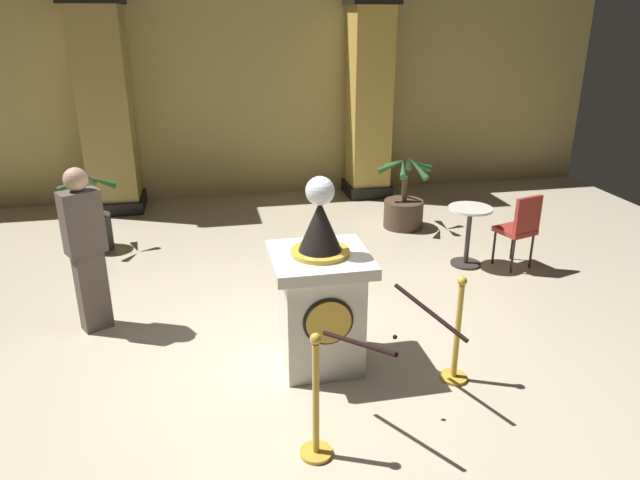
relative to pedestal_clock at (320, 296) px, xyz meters
name	(u,v)px	position (x,y,z in m)	size (l,w,h in m)	color
ground_plane	(293,352)	(-0.22, 0.22, -0.68)	(12.82, 12.82, 0.00)	beige
back_wall	(240,95)	(-0.22, 5.67, 1.05)	(12.82, 0.16, 3.44)	tan
pedestal_clock	(320,296)	(0.00, 0.00, 0.00)	(0.85, 0.85, 1.76)	silver
stanchion_near	(316,415)	(-0.27, -1.19, -0.33)	(0.24, 0.24, 1.01)	gold
stanchion_far	(456,345)	(1.10, -0.50, -0.33)	(0.24, 0.24, 0.99)	gold
velvet_rope	(395,327)	(0.41, -0.84, 0.11)	(1.07, 1.05, 0.22)	black
column_left	(106,108)	(-2.34, 5.17, 0.96)	(0.89, 0.89, 3.30)	black
column_right	(369,101)	(1.91, 5.17, 0.96)	(0.78, 0.78, 3.30)	black
potted_palm_left	(93,226)	(-2.44, 3.37, -0.35)	(0.75, 0.73, 1.09)	#2D2823
potted_palm_right	(404,207)	(1.97, 3.37, -0.36)	(0.84, 0.77, 1.12)	#4C3828
bystander_guest	(86,246)	(-2.10, 1.09, 0.22)	(0.42, 0.37, 1.68)	brown
cafe_table	(469,229)	(2.28, 1.84, -0.19)	(0.54, 0.54, 0.77)	#332D28
cafe_chair_red	(520,225)	(2.85, 1.62, -0.10)	(0.50, 0.50, 0.96)	black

